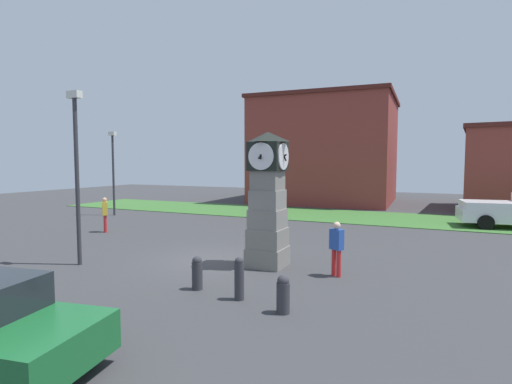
# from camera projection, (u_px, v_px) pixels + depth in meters

# --- Properties ---
(ground_plane) EXTENTS (74.58, 74.58, 0.00)m
(ground_plane) POSITION_uv_depth(u_px,v_px,m) (210.00, 260.00, 14.30)
(ground_plane) COLOR #38383A
(clock_tower) EXTENTS (1.42, 1.49, 4.52)m
(clock_tower) POSITION_uv_depth(u_px,v_px,m) (268.00, 202.00, 13.38)
(clock_tower) COLOR gray
(clock_tower) RESTS_ON ground_plane
(bollard_near_tower) EXTENTS (0.31, 0.31, 0.91)m
(bollard_near_tower) POSITION_uv_depth(u_px,v_px,m) (283.00, 294.00, 9.27)
(bollard_near_tower) COLOR #333338
(bollard_near_tower) RESTS_ON ground_plane
(bollard_mid_row) EXTENTS (0.25, 0.25, 1.11)m
(bollard_mid_row) POSITION_uv_depth(u_px,v_px,m) (239.00, 278.00, 10.18)
(bollard_mid_row) COLOR #333338
(bollard_mid_row) RESTS_ON ground_plane
(bollard_far_row) EXTENTS (0.29, 0.29, 0.94)m
(bollard_far_row) POSITION_uv_depth(u_px,v_px,m) (197.00, 273.00, 11.01)
(bollard_far_row) COLOR #333338
(bollard_far_row) RESTS_ON ground_plane
(pedestrian_near_bench) EXTENTS (0.47, 0.40, 1.70)m
(pedestrian_near_bench) POSITION_uv_depth(u_px,v_px,m) (337.00, 245.00, 12.24)
(pedestrian_near_bench) COLOR red
(pedestrian_near_bench) RESTS_ON ground_plane
(pedestrian_crossing_lot) EXTENTS (0.46, 0.44, 1.75)m
(pedestrian_crossing_lot) POSITION_uv_depth(u_px,v_px,m) (105.00, 212.00, 20.02)
(pedestrian_crossing_lot) COLOR red
(pedestrian_crossing_lot) RESTS_ON ground_plane
(street_lamp_near_road) EXTENTS (0.50, 0.24, 5.51)m
(street_lamp_near_road) POSITION_uv_depth(u_px,v_px,m) (113.00, 167.00, 26.26)
(street_lamp_near_road) COLOR #333338
(street_lamp_near_road) RESTS_ON ground_plane
(street_lamp_far_side) EXTENTS (0.50, 0.24, 5.89)m
(street_lamp_far_side) POSITION_uv_depth(u_px,v_px,m) (77.00, 165.00, 13.46)
(street_lamp_far_side) COLOR #333338
(street_lamp_far_side) RESTS_ON ground_plane
(warehouse_blue_far) EXTENTS (11.96, 11.62, 9.10)m
(warehouse_blue_far) POSITION_uv_depth(u_px,v_px,m) (327.00, 151.00, 35.74)
(warehouse_blue_far) COLOR maroon
(warehouse_blue_far) RESTS_ON ground_plane
(grass_verge_far) EXTENTS (44.75, 6.39, 0.04)m
(grass_verge_far) POSITION_uv_depth(u_px,v_px,m) (355.00, 217.00, 25.61)
(grass_verge_far) COLOR #386B2D
(grass_verge_far) RESTS_ON ground_plane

